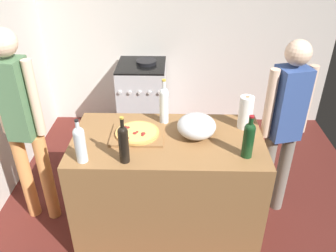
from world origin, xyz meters
TOP-DOWN VIEW (x-y plane):
  - ground_plane at (0.00, 1.31)m, footprint 3.86×3.22m
  - kitchen_wall_rear at (0.00, 2.67)m, footprint 3.86×0.10m
  - counter at (-0.05, 0.68)m, footprint 1.46×0.77m
  - cutting_board at (-0.28, 0.71)m, footprint 0.40×0.32m
  - pizza at (-0.28, 0.71)m, footprint 0.33×0.33m
  - mixing_bowl at (0.17, 0.71)m, footprint 0.29×0.29m
  - paper_towel_roll at (0.56, 0.86)m, footprint 0.11×0.11m
  - wine_bottle_amber at (-0.62, 0.38)m, footprint 0.08×0.08m
  - wine_bottle_clear at (-0.08, 0.93)m, footprint 0.07×0.07m
  - wine_bottle_green at (0.51, 0.47)m, footprint 0.08×0.08m
  - wine_bottle_dark at (-0.33, 0.39)m, footprint 0.07×0.07m
  - stove at (-0.39, 2.27)m, footprint 0.56×0.60m
  - person_in_stripes at (-1.19, 0.80)m, footprint 0.36×0.22m
  - person_in_red at (0.90, 0.93)m, footprint 0.39×0.25m

SIDE VIEW (x-z plane):
  - ground_plane at x=0.00m, z-range -0.02..0.00m
  - stove at x=-0.39m, z-range -0.02..0.94m
  - counter at x=-0.05m, z-range 0.00..0.93m
  - person_in_red at x=0.90m, z-range 0.13..1.75m
  - cutting_board at x=-0.28m, z-range 0.93..0.95m
  - pizza at x=-0.28m, z-range 0.95..0.98m
  - person_in_stripes at x=-1.19m, z-range 0.13..1.87m
  - mixing_bowl at x=0.17m, z-range 0.93..1.11m
  - paper_towel_roll at x=0.56m, z-range 0.93..1.20m
  - wine_bottle_amber at x=-0.62m, z-range 0.92..1.24m
  - wine_bottle_green at x=0.51m, z-range 0.92..1.24m
  - wine_bottle_dark at x=-0.33m, z-range 0.91..1.26m
  - wine_bottle_clear at x=-0.08m, z-range 0.91..1.29m
  - kitchen_wall_rear at x=0.00m, z-range 0.00..2.60m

